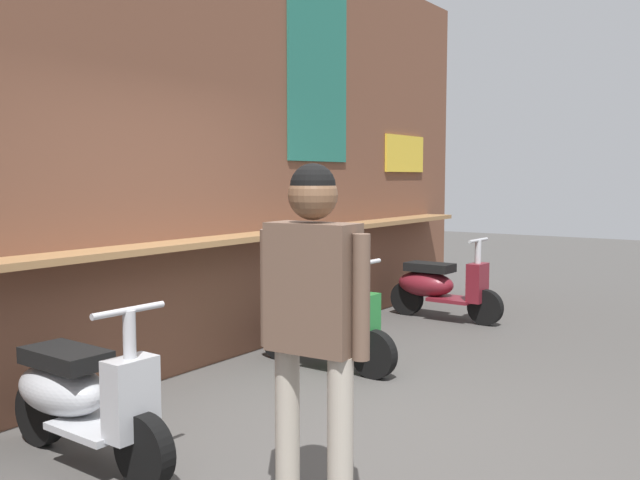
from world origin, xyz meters
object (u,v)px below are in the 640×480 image
scooter_silver (79,396)px  shopper_browsing (313,305)px  scooter_green (318,323)px  scooter_maroon (439,286)px

scooter_silver → shopper_browsing: (0.14, -1.57, 0.68)m
scooter_silver → scooter_green: 2.46m
scooter_silver → scooter_maroon: 4.95m
scooter_green → scooter_silver: bearing=-87.7°
scooter_silver → scooter_green: bearing=92.7°
scooter_silver → scooter_green: (2.46, 0.00, 0.00)m
scooter_green → scooter_maroon: 2.50m
scooter_silver → scooter_maroon: bearing=92.7°
scooter_maroon → scooter_silver: bearing=-87.8°
scooter_green → shopper_browsing: size_ratio=0.81×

